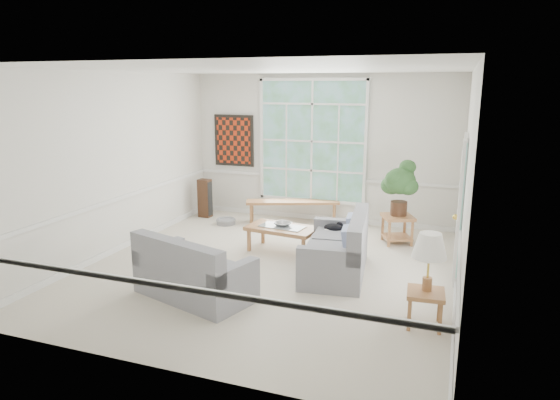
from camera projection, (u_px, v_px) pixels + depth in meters
The scene contains 24 objects.
floor at pixel (270, 268), 7.76m from camera, with size 5.50×6.00×0.01m, color beige.
ceiling at pixel (269, 69), 7.08m from camera, with size 5.50×6.00×0.02m, color white.
wall_back at pixel (322, 149), 10.17m from camera, with size 5.50×0.02×3.00m, color silver.
wall_front at pixel (154, 225), 4.67m from camera, with size 5.50×0.02×3.00m, color silver.
wall_left at pixel (116, 163), 8.33m from camera, with size 0.02×6.00×3.00m, color silver.
wall_right at pixel (465, 185), 6.51m from camera, with size 0.02×6.00×3.00m, color silver.
window_back at pixel (312, 141), 10.16m from camera, with size 2.30×0.08×2.40m, color white.
entry_door at pixel (460, 208), 7.17m from camera, with size 0.08×0.90×2.10m, color white.
door_sidelight at pixel (460, 212), 6.57m from camera, with size 0.08×0.26×1.90m, color white.
wall_art at pixel (234, 141), 10.74m from camera, with size 0.90×0.06×1.10m, color #611D0D.
wall_frame_near at pixel (463, 162), 8.11m from camera, with size 0.04×0.26×0.32m, color black.
wall_frame_far at pixel (463, 159), 8.48m from camera, with size 0.04×0.26×0.32m, color black.
loveseat_right at pixel (335, 244), 7.45m from camera, with size 0.87×1.69×0.91m, color gray.
loveseat_front at pixel (195, 266), 6.64m from camera, with size 1.58×0.82×0.86m, color gray.
coffee_table at pixel (282, 239), 8.48m from camera, with size 1.17×0.64×0.44m, color #A26A3F.
pewter_bowl at pixel (283, 224), 8.46m from camera, with size 0.34×0.34×0.08m, color #98989D.
window_bench at pixel (293, 211), 10.30m from camera, with size 1.91×0.37×0.44m, color #A26A3F.
end_table at pixel (397, 229), 8.92m from camera, with size 0.51×0.51×0.51m, color #A26A3F.
houseplant at pixel (400, 188), 8.76m from camera, with size 0.59×0.59×1.01m, color #2C5528, non-canonical shape.
side_table at pixel (425, 309), 5.86m from camera, with size 0.43×0.43×0.44m, color #A26A3F.
table_lamp at pixel (429, 262), 5.76m from camera, with size 0.40×0.40×0.70m, color silver, non-canonical shape.
pet_bed at pixel (226, 221), 10.17m from camera, with size 0.41×0.41×0.12m, color gray.
floor_speaker at pixel (205, 198), 10.65m from camera, with size 0.25×0.20×0.82m, color #392214.
cat at pixel (334, 227), 8.02m from camera, with size 0.32×0.22×0.15m, color black.
Camera 1 is at (2.63, -6.83, 2.80)m, focal length 32.00 mm.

